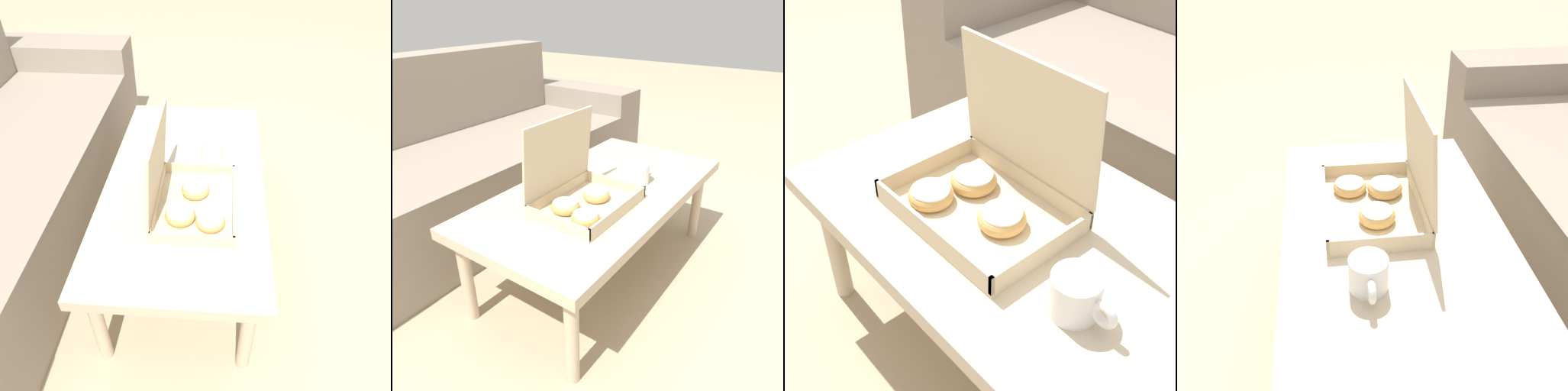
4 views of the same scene
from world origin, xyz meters
The scene contains 4 objects.
ground_plane centered at (0.00, 0.00, 0.00)m, with size 12.00×12.00×0.00m, color tan.
coffee_table centered at (0.00, -0.06, 0.35)m, with size 1.11×0.58×0.39m.
pastry_box centered at (-0.17, -0.08, 0.45)m, with size 0.36×0.27×0.31m.
coffee_mug centered at (0.14, -0.15, 0.43)m, with size 0.13×0.09×0.08m.
Camera 3 is at (0.48, -0.66, 1.10)m, focal length 50.00 mm.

